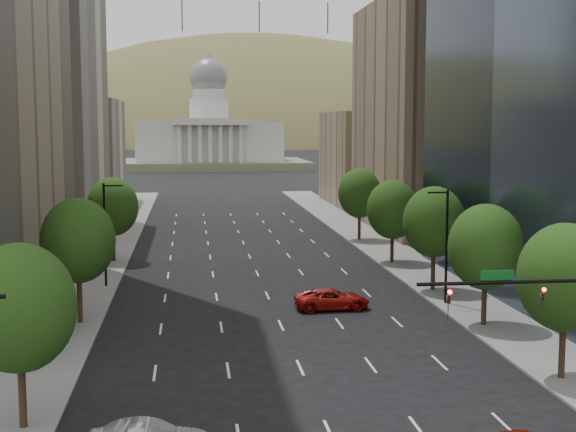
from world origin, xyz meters
name	(u,v)px	position (x,y,z in m)	size (l,w,h in m)	color
sidewalk_left	(74,300)	(-15.50, 60.00, 0.07)	(6.00, 200.00, 0.15)	slate
sidewalk_right	(450,290)	(15.50, 60.00, 0.07)	(6.00, 200.00, 0.15)	slate
midrise_cream_left	(41,96)	(-25.00, 103.00, 17.50)	(14.00, 30.00, 35.00)	beige
filler_left	(78,153)	(-25.00, 136.00, 9.00)	(14.00, 26.00, 18.00)	beige
parking_tan_right	(426,116)	(25.00, 100.00, 15.00)	(14.00, 30.00, 30.00)	#8C7759
filler_right	(371,158)	(25.00, 133.00, 8.00)	(14.00, 26.00, 16.00)	#8C7759
tree_right_1	(565,278)	(14.00, 36.00, 5.75)	(5.20, 5.20, 8.75)	#382316
tree_right_2	(486,247)	(14.00, 48.00, 5.60)	(5.20, 5.20, 8.61)	#382316
tree_right_3	(434,222)	(14.00, 60.00, 5.89)	(5.20, 5.20, 8.89)	#382316
tree_right_4	(393,210)	(14.00, 74.00, 5.46)	(5.20, 5.20, 8.46)	#382316
tree_right_5	(360,193)	(14.00, 90.00, 5.75)	(5.20, 5.20, 8.75)	#382316
tree_left_0	(19,308)	(-14.00, 32.00, 5.75)	(5.20, 5.20, 8.75)	#382316
tree_left_1	(78,241)	(-14.00, 52.00, 5.96)	(5.20, 5.20, 8.97)	#382316
tree_left_2	(113,207)	(-14.00, 78.00, 5.68)	(5.20, 5.20, 8.68)	#382316
streetlight_rn	(446,243)	(13.44, 55.00, 4.84)	(1.70, 0.20, 9.00)	black
streetlight_ln	(106,232)	(-13.44, 65.00, 4.84)	(1.70, 0.20, 9.00)	black
traffic_signal	(552,315)	(10.53, 30.00, 5.17)	(9.12, 0.40, 7.38)	black
capitol	(209,141)	(0.00, 249.71, 8.58)	(60.00, 40.00, 35.20)	#596647
foothills	(245,193)	(34.67, 599.39, -37.78)	(720.00, 413.00, 263.00)	olive
car_red_far	(332,299)	(4.42, 54.46, 0.79)	(2.62, 5.68, 1.58)	#9C110B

